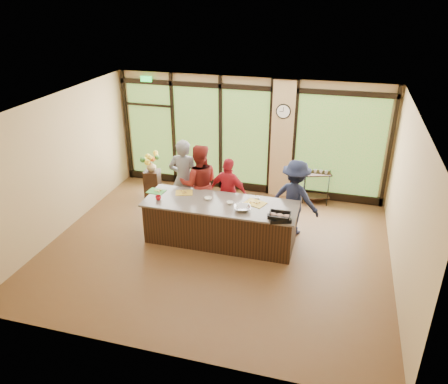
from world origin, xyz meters
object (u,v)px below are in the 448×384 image
Objects in this scene: roasting_pan at (279,218)px; flower_stand at (153,184)px; bar_cart at (317,183)px; island_base at (220,223)px; cook_left at (184,179)px; cook_right at (295,198)px.

flower_stand is (-3.56, 2.00, -0.58)m from roasting_pan.
roasting_pan is at bearing -36.97° from flower_stand.
roasting_pan is at bearing -118.89° from bar_cart.
island_base is at bearing -42.84° from flower_stand.
flower_stand is (-2.27, 1.60, -0.07)m from island_base.
cook_left reaches higher than roasting_pan.
cook_left is 2.56m from cook_right.
roasting_pan reaches higher than bar_cart.
cook_left is at bearing -169.74° from bar_cart.
cook_right is 1.93× the size of bar_cart.
cook_right is 1.20m from roasting_pan.
cook_left is at bearing 131.78° from roasting_pan.
cook_right reaches higher than bar_cart.
cook_left is (-1.11, 0.84, 0.52)m from island_base.
island_base is 1.61× the size of cook_left.
cook_right is at bearing 61.46° from roasting_pan.
bar_cart is at bearing 53.59° from island_base.
island_base is 2.78m from flower_stand.
cook_right reaches higher than flower_stand.
cook_right is 4.15× the size of roasting_pan.
bar_cart is (4.07, 0.85, 0.16)m from flower_stand.
flower_stand is at bearing 173.17° from bar_cart.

